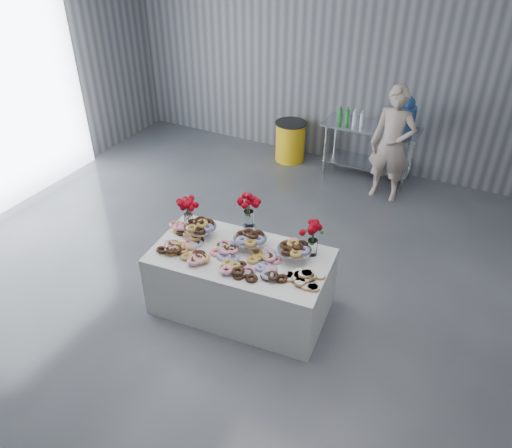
{
  "coord_description": "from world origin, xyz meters",
  "views": [
    {
      "loc": [
        2.29,
        -3.26,
        3.98
      ],
      "look_at": [
        0.26,
        0.67,
        1.01
      ],
      "focal_mm": 35.0,
      "sensor_mm": 36.0,
      "label": 1
    }
  ],
  "objects": [
    {
      "name": "drink_bottles",
      "position": [
        0.2,
        4.0,
        1.04
      ],
      "size": [
        0.54,
        0.08,
        0.27
      ],
      "primitive_type": null,
      "color": "#268C33",
      "rests_on": "prep_table"
    },
    {
      "name": "display_table",
      "position": [
        0.2,
        0.41,
        0.38
      ],
      "size": [
        1.98,
        1.17,
        0.75
      ],
      "primitive_type": "cube",
      "rotation": [
        0.0,
        0.0,
        0.09
      ],
      "color": "white",
      "rests_on": "ground"
    },
    {
      "name": "person",
      "position": [
        0.97,
        3.62,
        0.87
      ],
      "size": [
        0.65,
        0.44,
        1.74
      ],
      "primitive_type": "imported",
      "rotation": [
        0.0,
        0.0,
        -0.04
      ],
      "color": "#CC8C93",
      "rests_on": "ground"
    },
    {
      "name": "donut_mounds",
      "position": [
        0.2,
        0.36,
        0.8
      ],
      "size": [
        1.87,
        0.96,
        0.09
      ],
      "primitive_type": null,
      "rotation": [
        0.0,
        0.0,
        0.09
      ],
      "color": "gold",
      "rests_on": "display_table"
    },
    {
      "name": "trash_barrel",
      "position": [
        -0.85,
        4.1,
        0.35
      ],
      "size": [
        0.54,
        0.54,
        0.7
      ],
      "rotation": [
        0.0,
        0.0,
        0.41
      ],
      "color": "yellow",
      "rests_on": "ground"
    },
    {
      "name": "room_walls",
      "position": [
        -0.27,
        0.07,
        2.64
      ],
      "size": [
        8.04,
        9.04,
        4.02
      ],
      "color": "gray",
      "rests_on": "ground"
    },
    {
      "name": "cake_stand_mid",
      "position": [
        0.24,
        0.56,
        0.89
      ],
      "size": [
        0.36,
        0.36,
        0.17
      ],
      "color": "silver",
      "rests_on": "display_table"
    },
    {
      "name": "prep_table",
      "position": [
        0.52,
        4.1,
        0.62
      ],
      "size": [
        1.5,
        0.6,
        0.9
      ],
      "color": "silver",
      "rests_on": "ground"
    },
    {
      "name": "danish_pile",
      "position": [
        0.96,
        0.33,
        0.81
      ],
      "size": [
        0.48,
        0.48,
        0.11
      ],
      "primitive_type": null,
      "color": "silver",
      "rests_on": "display_table"
    },
    {
      "name": "bouquet_center",
      "position": [
        0.12,
        0.75,
        1.13
      ],
      "size": [
        0.26,
        0.26,
        0.57
      ],
      "color": "silver",
      "rests_on": "display_table"
    },
    {
      "name": "bouquet_left",
      "position": [
        -0.57,
        0.59,
        1.05
      ],
      "size": [
        0.26,
        0.26,
        0.42
      ],
      "color": "white",
      "rests_on": "display_table"
    },
    {
      "name": "bouquet_right",
      "position": [
        0.87,
        0.77,
        1.05
      ],
      "size": [
        0.26,
        0.26,
        0.42
      ],
      "color": "white",
      "rests_on": "display_table"
    },
    {
      "name": "ground",
      "position": [
        0.0,
        0.0,
        0.0
      ],
      "size": [
        9.0,
        9.0,
        0.0
      ],
      "primitive_type": "plane",
      "color": "#3C3E44",
      "rests_on": "ground"
    },
    {
      "name": "cake_stand_left",
      "position": [
        -0.36,
        0.51,
        0.89
      ],
      "size": [
        0.36,
        0.36,
        0.17
      ],
      "color": "silver",
      "rests_on": "display_table"
    },
    {
      "name": "water_jug",
      "position": [
        1.02,
        4.1,
        1.15
      ],
      "size": [
        0.28,
        0.28,
        0.55
      ],
      "color": "#3972C3",
      "rests_on": "prep_table"
    },
    {
      "name": "cake_stand_right",
      "position": [
        0.74,
        0.61,
        0.89
      ],
      "size": [
        0.36,
        0.36,
        0.17
      ],
      "color": "silver",
      "rests_on": "display_table"
    }
  ]
}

